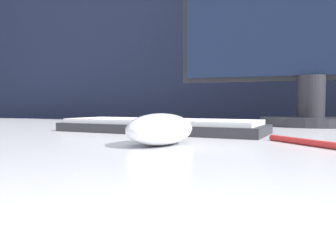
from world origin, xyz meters
The scene contains 5 objects.
partition_panel centered at (0.00, 0.65, 0.74)m, with size 5.00×0.03×1.48m.
computer_mouse_near centered at (-0.01, -0.14, 0.74)m, with size 0.09×0.12×0.04m.
keyboard centered at (-0.07, 0.04, 0.73)m, with size 0.39×0.19×0.02m.
monitor centered at (0.22, 0.34, 0.96)m, with size 0.64×0.24×0.47m.
pen centered at (0.17, -0.10, 0.72)m, with size 0.09×0.11×0.01m.
Camera 1 is at (0.12, -0.52, 0.76)m, focal length 35.00 mm.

